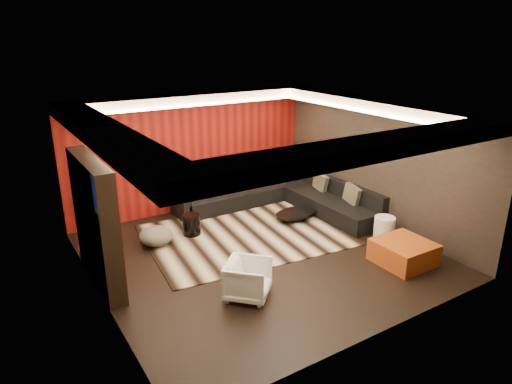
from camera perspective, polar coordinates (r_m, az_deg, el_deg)
floor at (r=8.97m, az=0.43°, el=-7.82°), size 6.00×6.00×0.02m
ceiling at (r=8.08m, az=0.48°, el=10.26°), size 6.00×6.00×0.02m
wall_back at (r=10.98m, az=-8.09°, el=4.98°), size 6.00×0.02×2.80m
wall_left at (r=7.35m, az=-19.75°, el=-3.29°), size 0.02×6.00×2.80m
wall_right at (r=10.29m, az=14.73°, el=3.57°), size 0.02×6.00×2.80m
red_feature_wall at (r=10.94m, az=-8.00°, el=4.93°), size 5.98×0.05×2.78m
soffit_back at (r=10.45m, az=-7.71°, el=11.49°), size 6.00×0.60×0.22m
soffit_front at (r=6.06m, az=14.46°, el=5.40°), size 6.00×0.60×0.22m
soffit_left at (r=7.05m, az=-18.48°, el=6.92°), size 0.60×4.80×0.22m
soffit_right at (r=9.81m, az=14.10°, el=10.59°), size 0.60×4.80×0.22m
cove_back at (r=10.16m, az=-6.86°, el=10.79°), size 4.80×0.08×0.04m
cove_front at (r=6.31m, az=12.17°, el=5.28°), size 4.80×0.08×0.04m
cove_left at (r=7.15m, az=-15.76°, el=6.62°), size 0.08×4.80×0.04m
cove_right at (r=9.59m, az=12.62°, el=9.96°), size 0.08×4.80×0.04m
tv_surround at (r=8.04m, az=-19.40°, el=-3.63°), size 0.30×2.00×2.20m
tv_screen at (r=7.95m, az=-18.57°, el=-1.09°), size 0.04×1.30×0.80m
tv_shelf at (r=8.23m, az=-18.01°, el=-5.99°), size 0.04×1.60×0.04m
rug at (r=9.74m, az=-1.46°, el=-5.40°), size 4.30×3.41×0.02m
coffee_table at (r=10.52m, az=4.99°, el=-2.95°), size 1.17×1.17×0.18m
drum_stool at (r=9.76m, az=-8.06°, el=-4.05°), size 0.40×0.40×0.44m
striped_pouf at (r=9.45m, az=-12.40°, el=-5.39°), size 0.70×0.70×0.37m
white_side_table at (r=9.77m, az=15.71°, el=-4.48°), size 0.43×0.43×0.52m
orange_ottoman at (r=9.00m, az=17.97°, el=-7.19°), size 0.97×0.97×0.42m
armchair at (r=7.49m, az=-1.00°, el=-10.88°), size 0.97×0.97×0.63m
sectional_sofa at (r=11.17m, az=2.76°, el=-0.69°), size 3.65×3.50×0.75m
throw_pillows at (r=10.77m, az=4.01°, el=0.52°), size 3.14×2.70×0.50m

